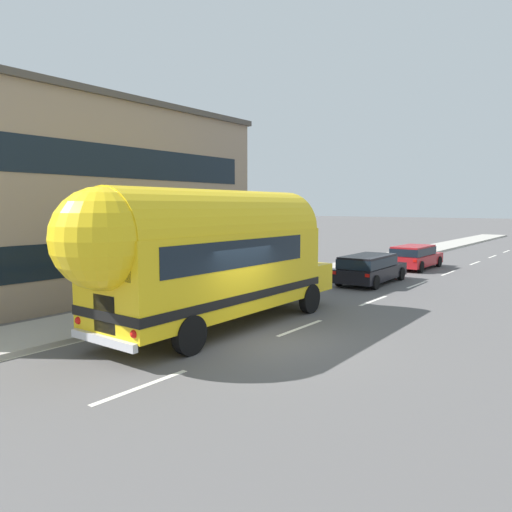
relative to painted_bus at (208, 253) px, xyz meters
The scene contains 7 objects.
ground_plane 3.02m from the painted_bus, ahead, with size 300.00×300.00×0.00m, color #565454.
lane_markings 13.11m from the painted_bus, 93.65° to the left, with size 4.07×80.00×0.01m.
sidewalk_slab 10.91m from the painted_bus, 108.44° to the left, with size 2.78×90.00×0.15m, color #ADA89E.
roadside_building 9.97m from the painted_bus, behind, with size 8.62×16.48×7.84m.
painted_bus is the anchor object (origin of this frame).
car_lead 11.10m from the painted_bus, 89.75° to the left, with size 2.06×4.85×1.37m.
car_second 17.70m from the painted_bus, 90.50° to the left, with size 1.89×4.64×1.37m.
Camera 1 is at (7.55, -10.11, 3.64)m, focal length 33.55 mm.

